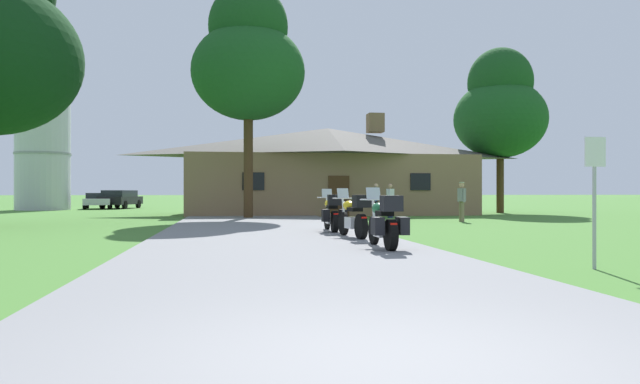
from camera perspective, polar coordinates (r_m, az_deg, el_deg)
The scene contains 15 objects.
ground_plane at distance 23.89m, azimuth -6.04°, elevation -3.02°, with size 500.00×500.00×0.00m, color #42752D.
asphalt_driveway at distance 21.89m, azimuth -5.80°, elevation -3.21°, with size 6.40×80.00×0.06m, color slate.
motorcycle_green_nearest_to_camera at distance 12.41m, azimuth 6.34°, elevation -2.97°, with size 0.72×2.08×1.30m.
motorcycle_yellow_second_in_row at distance 15.33m, azimuth 3.32°, elevation -2.37°, with size 0.72×2.08×1.30m.
motorcycle_yellow_farthest_in_row at distance 17.70m, azimuth 1.18°, elevation -2.09°, with size 0.72×2.08×1.30m.
stone_lodge at distance 33.59m, azimuth 0.76°, elevation 2.17°, with size 16.60×7.37×5.83m.
bystander_blue_shirt_near_lodge at distance 27.86m, azimuth 5.51°, elevation -0.68°, with size 0.33×0.52×1.67m.
bystander_white_shirt_beside_signpost at distance 28.62m, azimuth 6.87°, elevation -0.66°, with size 0.46×0.39×1.67m.
bystander_gray_shirt_by_tree at distance 25.42m, azimuth 13.66°, elevation -0.70°, with size 0.24×0.55×1.69m.
metal_signpost_roadside at distance 10.43m, azimuth 25.23°, elevation 0.56°, with size 0.36×0.06×2.14m.
tree_by_lodge_front at distance 28.33m, azimuth -7.01°, elevation 12.77°, with size 5.33×5.33×11.04m.
tree_right_of_lodge at distance 37.38m, azimuth 17.18°, elevation 7.82°, with size 5.56×5.56×10.00m.
metal_silo_distant at distance 45.89m, azimuth -25.43°, elevation 3.98°, with size 3.77×3.77×8.89m.
parked_black_suv_far_left at distance 47.35m, azimuth -18.89°, elevation -0.60°, with size 2.69×4.87×1.40m.
parked_silver_sedan_far_left at distance 46.82m, azimuth -20.84°, elevation -0.77°, with size 2.47×4.43×1.20m.
Camera 1 is at (-1.10, -3.83, 1.24)m, focal length 32.79 mm.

